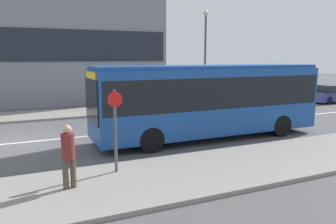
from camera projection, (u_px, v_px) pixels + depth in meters
name	position (u px, v px, depth m)	size (l,w,h in m)	color
ground_plane	(25.00, 142.00, 13.66)	(120.00, 120.00, 0.00)	#4F4F51
sidewalk_near	(29.00, 200.00, 8.02)	(44.00, 3.50, 0.13)	gray
sidewalk_far	(23.00, 116.00, 19.27)	(44.00, 3.50, 0.13)	gray
lane_centerline	(25.00, 142.00, 13.66)	(41.80, 0.16, 0.01)	silver
apartment_block_left_tower	(68.00, 0.00, 24.93)	(13.85, 5.69, 15.66)	gray
city_bus	(209.00, 97.00, 14.14)	(10.09, 2.48, 3.17)	#194793
parked_car_0	(220.00, 102.00, 21.31)	(4.56, 1.85, 1.33)	maroon
parked_car_1	(284.00, 97.00, 23.39)	(3.96, 1.76, 1.42)	silver
parked_car_2	(332.00, 94.00, 25.64)	(4.20, 1.70, 1.37)	navy
pedestrian_near_stop	(68.00, 153.00, 8.42)	(0.35, 0.34, 1.68)	#4C4233
bus_stop_sign	(115.00, 124.00, 9.56)	(0.44, 0.12, 2.46)	#4C4C51
street_lamp	(205.00, 48.00, 22.41)	(0.36, 0.36, 6.49)	#4C4C51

